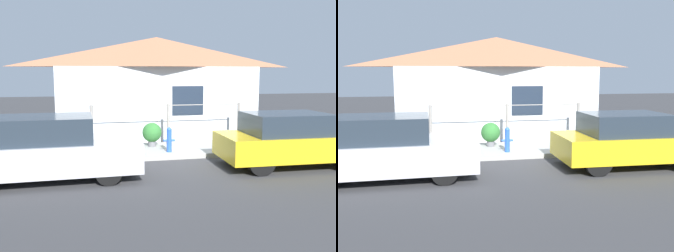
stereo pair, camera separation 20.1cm
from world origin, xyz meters
TOP-DOWN VIEW (x-y plane):
  - ground_plane at (0.00, 0.00)m, footprint 60.00×60.00m
  - sidewalk at (0.00, 0.98)m, footprint 24.00×1.96m
  - house at (0.00, 3.67)m, footprint 7.44×2.23m
  - fence at (0.00, 1.81)m, footprint 4.90×0.10m
  - car_left at (-3.40, -1.26)m, footprint 3.97×1.77m
  - car_right at (2.48, -1.26)m, footprint 3.66×1.81m
  - fire_hydrant at (-0.28, 0.43)m, footprint 0.33×0.15m
  - potted_plant_near_hydrant at (-0.61, 1.34)m, footprint 0.59×0.59m

SIDE VIEW (x-z plane):
  - ground_plane at x=0.00m, z-range 0.00..0.00m
  - sidewalk at x=0.00m, z-range 0.00..0.14m
  - fire_hydrant at x=-0.28m, z-range 0.15..0.86m
  - potted_plant_near_hydrant at x=-0.61m, z-range 0.19..0.91m
  - car_right at x=2.48m, z-range 0.00..1.37m
  - car_left at x=-3.40m, z-range -0.01..1.41m
  - fence at x=0.00m, z-range 0.19..1.45m
  - house at x=0.00m, z-range 1.08..4.72m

